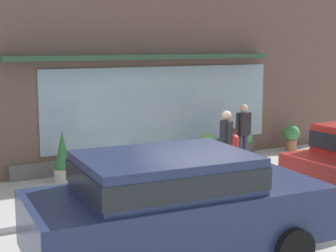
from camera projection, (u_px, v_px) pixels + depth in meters
name	position (u px, v px, depth m)	size (l,w,h in m)	color
ground_plane	(210.00, 194.00, 10.54)	(60.00, 60.00, 0.00)	#B2AFA8
curb_strip	(215.00, 194.00, 10.36)	(14.00, 0.24, 0.12)	#B2B2AD
storefront	(142.00, 71.00, 12.93)	(14.00, 0.81, 4.85)	brown
fire_hydrant	(234.00, 154.00, 12.12)	(0.40, 0.36, 0.95)	red
pedestrian_with_handbag	(243.00, 131.00, 12.97)	(0.63, 0.21, 1.55)	#333847
pedestrian_passerby	(226.00, 141.00, 11.30)	(0.26, 0.45, 1.61)	#475675
parked_car_navy	(174.00, 202.00, 7.09)	(4.25, 2.21, 1.58)	navy
potted_plant_doorstep	(63.00, 158.00, 11.40)	(0.40, 0.40, 1.16)	#B7B2A3
potted_plant_by_entrance	(208.00, 148.00, 13.12)	(0.50, 0.50, 0.80)	#4C4C51
potted_plant_trailing_edge	(148.00, 157.00, 12.70)	(0.30, 0.30, 0.56)	#9E6042
potted_plant_near_hydrant	(246.00, 142.00, 14.00)	(0.35, 0.35, 0.71)	#4C4C51
potted_plant_window_right	(291.00, 136.00, 14.79)	(0.46, 0.46, 0.75)	#9E6042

